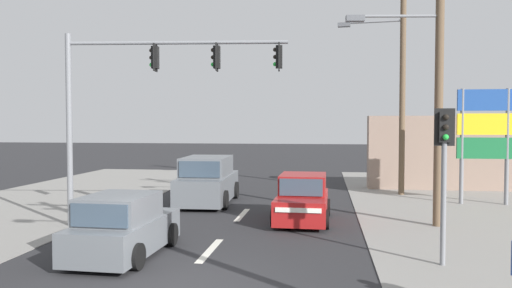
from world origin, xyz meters
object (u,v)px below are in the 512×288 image
(utility_pole_midground_right, at_px, (435,69))
(shopping_plaza_sign, at_px, (485,130))
(utility_pole_background_right, at_px, (400,66))
(hatchback_crossing_left, at_px, (123,227))
(hatchback_receding_far, at_px, (303,200))
(traffic_signal_mast, at_px, (145,87))
(suv_oncoming_near, at_px, (208,182))
(pedestal_signal_right_kerb, at_px, (444,159))

(utility_pole_midground_right, distance_m, shopping_plaza_sign, 5.83)
(utility_pole_background_right, distance_m, hatchback_crossing_left, 15.06)
(hatchback_receding_far, bearing_deg, traffic_signal_mast, -161.36)
(shopping_plaza_sign, bearing_deg, hatchback_receding_far, -148.41)
(utility_pole_background_right, distance_m, suv_oncoming_near, 9.99)
(shopping_plaza_sign, bearing_deg, utility_pole_background_right, 142.17)
(utility_pole_background_right, height_order, hatchback_receding_far, utility_pole_background_right)
(suv_oncoming_near, bearing_deg, hatchback_crossing_left, -91.11)
(traffic_signal_mast, height_order, pedestal_signal_right_kerb, traffic_signal_mast)
(pedestal_signal_right_kerb, relative_size, hatchback_crossing_left, 0.96)
(traffic_signal_mast, height_order, shopping_plaza_sign, traffic_signal_mast)
(pedestal_signal_right_kerb, bearing_deg, utility_pole_midground_right, 81.12)
(pedestal_signal_right_kerb, distance_m, hatchback_crossing_left, 7.68)
(hatchback_crossing_left, bearing_deg, hatchback_receding_far, 50.62)
(traffic_signal_mast, height_order, hatchback_crossing_left, traffic_signal_mast)
(hatchback_receding_far, bearing_deg, utility_pole_midground_right, -5.39)
(utility_pole_background_right, distance_m, hatchback_receding_far, 9.24)
(hatchback_receding_far, relative_size, suv_oncoming_near, 0.80)
(suv_oncoming_near, bearing_deg, utility_pole_midground_right, -23.61)
(shopping_plaza_sign, distance_m, suv_oncoming_near, 11.20)
(traffic_signal_mast, bearing_deg, pedestal_signal_right_kerb, -21.44)
(pedestal_signal_right_kerb, distance_m, suv_oncoming_near, 10.92)
(utility_pole_background_right, relative_size, hatchback_crossing_left, 2.93)
(shopping_plaza_sign, bearing_deg, hatchback_crossing_left, -140.01)
(hatchback_crossing_left, xyz_separation_m, hatchback_receding_far, (4.12, 5.02, 0.00))
(hatchback_crossing_left, height_order, hatchback_receding_far, same)
(utility_pole_background_right, relative_size, pedestal_signal_right_kerb, 3.04)
(traffic_signal_mast, distance_m, hatchback_receding_far, 6.25)
(utility_pole_background_right, bearing_deg, utility_pole_midground_right, -89.69)
(traffic_signal_mast, xyz_separation_m, suv_oncoming_near, (0.85, 4.74, -3.47))
(hatchback_crossing_left, relative_size, suv_oncoming_near, 0.80)
(hatchback_crossing_left, xyz_separation_m, suv_oncoming_near, (0.16, 8.14, 0.18))
(traffic_signal_mast, height_order, hatchback_receding_far, traffic_signal_mast)
(traffic_signal_mast, bearing_deg, shopping_plaza_sign, 26.64)
(pedestal_signal_right_kerb, xyz_separation_m, hatchback_receding_far, (-3.37, 4.83, -1.71))
(utility_pole_background_right, relative_size, traffic_signal_mast, 1.58)
(utility_pole_background_right, relative_size, shopping_plaza_sign, 2.36)
(hatchback_receding_far, bearing_deg, shopping_plaza_sign, 31.59)
(hatchback_crossing_left, bearing_deg, suv_oncoming_near, 88.89)
(utility_pole_midground_right, xyz_separation_m, traffic_signal_mast, (-8.87, -1.24, -0.54))
(pedestal_signal_right_kerb, bearing_deg, shopping_plaza_sign, 68.41)
(suv_oncoming_near, bearing_deg, shopping_plaza_sign, 6.10)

